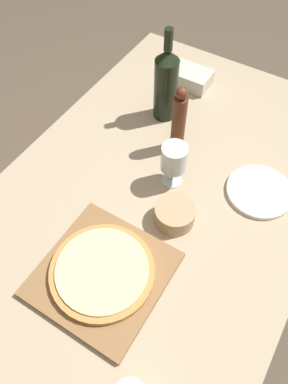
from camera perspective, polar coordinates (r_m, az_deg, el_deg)
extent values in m
plane|color=brown|center=(1.81, -0.51, -16.61)|extent=(12.00, 12.00, 0.00)
cube|color=tan|center=(1.14, -0.78, -4.55)|extent=(0.96, 1.73, 0.03)
cylinder|color=brown|center=(2.01, 1.44, 12.37)|extent=(0.06, 0.06, 0.72)
cube|color=olive|center=(1.04, -6.28, -12.33)|extent=(0.33, 0.33, 0.02)
cylinder|color=#C68947|center=(1.02, -6.37, -11.93)|extent=(0.28, 0.28, 0.02)
cylinder|color=beige|center=(1.01, -6.43, -11.66)|extent=(0.25, 0.25, 0.01)
cylinder|color=black|center=(1.34, 3.31, 15.34)|extent=(0.08, 0.08, 0.23)
cone|color=black|center=(1.26, 3.62, 20.05)|extent=(0.08, 0.08, 0.04)
cylinder|color=black|center=(1.23, 3.76, 22.15)|extent=(0.03, 0.03, 0.07)
cylinder|color=#5B2D19|center=(1.23, 5.27, 10.26)|extent=(0.05, 0.05, 0.21)
sphere|color=#5B2D19|center=(1.15, 5.75, 14.75)|extent=(0.04, 0.04, 0.04)
cylinder|color=silver|center=(1.21, 4.27, 1.80)|extent=(0.06, 0.06, 0.00)
cylinder|color=silver|center=(1.18, 4.37, 2.82)|extent=(0.01, 0.01, 0.06)
cylinder|color=silver|center=(1.12, 4.61, 5.20)|extent=(0.08, 0.08, 0.09)
cylinder|color=tan|center=(1.10, 4.70, -3.44)|extent=(0.12, 0.12, 0.06)
cylinder|color=silver|center=(1.23, 17.17, 0.08)|extent=(0.21, 0.21, 0.01)
cube|color=beige|center=(1.54, 7.00, 16.96)|extent=(0.16, 0.11, 0.06)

